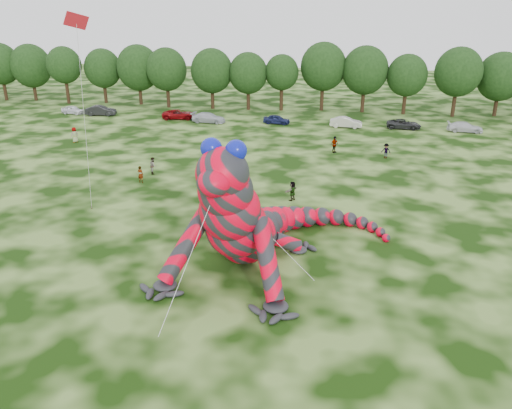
{
  "coord_description": "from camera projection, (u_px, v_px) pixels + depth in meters",
  "views": [
    {
      "loc": [
        11.57,
        -21.9,
        15.02
      ],
      "look_at": [
        6.46,
        5.8,
        4.0
      ],
      "focal_mm": 35.0,
      "sensor_mm": 36.0,
      "label": 1
    }
  ],
  "objects": [
    {
      "name": "tree_9",
      "position": [
        282.0,
        83.0,
        78.24
      ],
      "size": [
        5.27,
        4.74,
        8.68
      ],
      "primitive_type": null,
      "color": "black",
      "rests_on": "ground"
    },
    {
      "name": "tree_2",
      "position": [
        32.0,
        72.0,
        86.79
      ],
      "size": [
        7.04,
        6.34,
        9.64
      ],
      "primitive_type": null,
      "color": "black",
      "rests_on": "ground"
    },
    {
      "name": "car_2",
      "position": [
        179.0,
        114.0,
        73.16
      ],
      "size": [
        5.26,
        3.12,
        1.37
      ],
      "primitive_type": "imported",
      "rotation": [
        0.0,
        0.0,
        1.75
      ],
      "color": "maroon",
      "rests_on": "ground"
    },
    {
      "name": "tree_1",
      "position": [
        2.0,
        72.0,
        87.01
      ],
      "size": [
        6.74,
        6.07,
        9.81
      ],
      "primitive_type": null,
      "color": "black",
      "rests_on": "ground"
    },
    {
      "name": "tree_14",
      "position": [
        499.0,
        84.0,
        73.9
      ],
      "size": [
        6.82,
        6.14,
        9.4
      ],
      "primitive_type": null,
      "color": "black",
      "rests_on": "ground"
    },
    {
      "name": "tree_8",
      "position": [
        248.0,
        81.0,
        78.75
      ],
      "size": [
        6.14,
        5.53,
        8.94
      ],
      "primitive_type": null,
      "color": "black",
      "rests_on": "ground"
    },
    {
      "name": "ground",
      "position": [
        122.0,
        302.0,
        27.48
      ],
      "size": [
        240.0,
        240.0,
        0.0
      ],
      "primitive_type": "plane",
      "color": "#16330A",
      "rests_on": "ground"
    },
    {
      "name": "car_3",
      "position": [
        209.0,
        118.0,
        70.82
      ],
      "size": [
        4.95,
        2.29,
        1.4
      ],
      "primitive_type": "imported",
      "rotation": [
        0.0,
        0.0,
        1.5
      ],
      "color": "silver",
      "rests_on": "ground"
    },
    {
      "name": "flying_kite",
      "position": [
        78.0,
        37.0,
        31.61
      ],
      "size": [
        3.61,
        4.62,
        15.39
      ],
      "color": "red",
      "rests_on": "ground"
    },
    {
      "name": "tree_10",
      "position": [
        323.0,
        77.0,
        77.96
      ],
      "size": [
        7.09,
        6.38,
        10.5
      ],
      "primitive_type": null,
      "color": "black",
      "rests_on": "ground"
    },
    {
      "name": "spectator_1",
      "position": [
        153.0,
        166.0,
        48.64
      ],
      "size": [
        0.86,
        0.97,
        1.66
      ],
      "primitive_type": "imported",
      "rotation": [
        0.0,
        0.0,
        1.91
      ],
      "color": "gray",
      "rests_on": "ground"
    },
    {
      "name": "tree_13",
      "position": [
        457.0,
        82.0,
        73.37
      ],
      "size": [
        6.83,
        6.15,
        10.13
      ],
      "primitive_type": null,
      "color": "black",
      "rests_on": "ground"
    },
    {
      "name": "spectator_4",
      "position": [
        75.0,
        135.0,
        60.22
      ],
      "size": [
        0.98,
        1.07,
        1.84
      ],
      "primitive_type": "imported",
      "rotation": [
        0.0,
        0.0,
        4.14
      ],
      "color": "gray",
      "rests_on": "ground"
    },
    {
      "name": "spectator_0",
      "position": [
        140.0,
        174.0,
        46.16
      ],
      "size": [
        0.65,
        0.49,
        1.6
      ],
      "primitive_type": "imported",
      "rotation": [
        0.0,
        0.0,
        2.94
      ],
      "color": "gray",
      "rests_on": "ground"
    },
    {
      "name": "tree_12",
      "position": [
        406.0,
        84.0,
        75.35
      ],
      "size": [
        5.99,
        5.39,
        8.97
      ],
      "primitive_type": null,
      "color": "black",
      "rests_on": "ground"
    },
    {
      "name": "spectator_2",
      "position": [
        386.0,
        151.0,
        53.8
      ],
      "size": [
        1.19,
        0.94,
        1.62
      ],
      "primitive_type": "imported",
      "rotation": [
        0.0,
        0.0,
        5.92
      ],
      "color": "gray",
      "rests_on": "ground"
    },
    {
      "name": "inflatable_gecko",
      "position": [
        251.0,
        192.0,
        31.09
      ],
      "size": [
        17.37,
        19.71,
        8.83
      ],
      "primitive_type": null,
      "rotation": [
        0.0,
        0.0,
        -0.15
      ],
      "color": "#F5001F",
      "rests_on": "ground"
    },
    {
      "name": "car_1",
      "position": [
        101.0,
        111.0,
        75.59
      ],
      "size": [
        4.72,
        2.29,
        1.49
      ],
      "primitive_type": "imported",
      "rotation": [
        0.0,
        0.0,
        1.73
      ],
      "color": "black",
      "rests_on": "ground"
    },
    {
      "name": "tree_5",
      "position": [
        139.0,
        75.0,
        83.11
      ],
      "size": [
        7.16,
        6.44,
        9.8
      ],
      "primitive_type": null,
      "color": "black",
      "rests_on": "ground"
    },
    {
      "name": "car_0",
      "position": [
        73.0,
        110.0,
        76.7
      ],
      "size": [
        3.92,
        2.17,
        1.26
      ],
      "primitive_type": "imported",
      "rotation": [
        0.0,
        0.0,
        1.38
      ],
      "color": "white",
      "rests_on": "ground"
    },
    {
      "name": "spectator_3",
      "position": [
        334.0,
        145.0,
        55.86
      ],
      "size": [
        1.06,
        1.12,
        1.86
      ],
      "primitive_type": "imported",
      "rotation": [
        0.0,
        0.0,
        0.85
      ],
      "color": "gray",
      "rests_on": "ground"
    },
    {
      "name": "car_6",
      "position": [
        404.0,
        124.0,
        67.2
      ],
      "size": [
        4.74,
        2.57,
        1.26
      ],
      "primitive_type": "imported",
      "rotation": [
        0.0,
        0.0,
        1.46
      ],
      "color": "#262629",
      "rests_on": "ground"
    },
    {
      "name": "tree_6",
      "position": [
        167.0,
        78.0,
        80.62
      ],
      "size": [
        6.52,
        5.86,
        9.49
      ],
      "primitive_type": null,
      "color": "black",
      "rests_on": "ground"
    },
    {
      "name": "tree_7",
      "position": [
        212.0,
        79.0,
        79.47
      ],
      "size": [
        6.68,
        6.01,
        9.48
      ],
      "primitive_type": null,
      "color": "black",
      "rests_on": "ground"
    },
    {
      "name": "tree_3",
      "position": [
        65.0,
        75.0,
        84.05
      ],
      "size": [
        5.81,
        5.23,
        9.44
      ],
      "primitive_type": null,
      "color": "black",
      "rests_on": "ground"
    },
    {
      "name": "car_4",
      "position": [
        277.0,
        119.0,
        70.05
      ],
      "size": [
        3.88,
        1.91,
        1.28
      ],
      "primitive_type": "imported",
      "rotation": [
        0.0,
        0.0,
        1.46
      ],
      "color": "#19204D",
      "rests_on": "ground"
    },
    {
      "name": "car_7",
      "position": [
        465.0,
        127.0,
        65.42
      ],
      "size": [
        4.57,
        2.03,
        1.3
      ],
      "primitive_type": "imported",
      "rotation": [
        0.0,
        0.0,
        1.53
      ],
      "color": "silver",
      "rests_on": "ground"
    },
    {
      "name": "tree_4",
      "position": [
        103.0,
        76.0,
        84.6
      ],
      "size": [
        6.22,
        5.6,
        9.06
      ],
      "primitive_type": null,
      "color": "black",
      "rests_on": "ground"
    },
    {
      "name": "car_5",
      "position": [
        346.0,
        122.0,
        67.9
      ],
      "size": [
        4.39,
        1.71,
        1.42
      ],
      "primitive_type": "imported",
      "rotation": [
        0.0,
        0.0,
        1.52
      ],
      "color": "beige",
      "rests_on": "ground"
    },
    {
      "name": "tree_11",
      "position": [
        364.0,
        79.0,
        76.61
      ],
      "size": [
        7.01,
        6.31,
        10.07
      ],
      "primitive_type": null,
      "color": "black",
      "rests_on": "ground"
    },
    {
      "name": "spectator_5",
      "position": [
        292.0,
        191.0,
        41.87
      ],
      "size": [
        1.18,
        1.58,
        1.66
      ],
      "primitive_type": "imported",
      "rotation": [
        0.0,
        0.0,
        4.2
      ],
      "color": "gray",
      "rests_on": "ground"
    }
  ]
}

